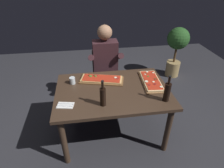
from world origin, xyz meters
TOP-DOWN VIEW (x-y plane):
  - ground_plane at (0.00, 0.00)m, footprint 6.40×6.40m
  - dining_table at (0.00, 0.00)m, footprint 1.40×0.96m
  - pizza_rectangular_front at (-0.11, 0.23)m, footprint 0.62×0.37m
  - pizza_rectangular_left at (0.53, 0.09)m, footprint 0.28×0.56m
  - wine_bottle_dark at (-0.15, -0.28)m, footprint 0.07×0.07m
  - oil_bottle_amber at (0.57, -0.30)m, footprint 0.07×0.07m
  - tumbler_near_camera at (-0.50, 0.22)m, footprint 0.07×0.07m
  - napkin_cutlery_set at (-0.56, -0.24)m, footprint 0.20×0.14m
  - diner_chair at (-0.00, 0.86)m, footprint 0.44×0.44m
  - seated_diner at (-0.00, 0.74)m, footprint 0.53×0.41m
  - potted_plant_corner at (1.53, 1.46)m, footprint 0.43×0.43m

SIDE VIEW (x-z plane):
  - ground_plane at x=0.00m, z-range 0.00..0.00m
  - diner_chair at x=0.00m, z-range 0.05..0.92m
  - dining_table at x=0.00m, z-range 0.27..1.01m
  - potted_plant_corner at x=1.53m, z-range 0.14..1.19m
  - seated_diner at x=0.00m, z-range 0.08..1.41m
  - napkin_cutlery_set at x=-0.56m, z-range 0.74..0.75m
  - pizza_rectangular_front at x=-0.11m, z-range 0.73..0.78m
  - pizza_rectangular_left at x=0.53m, z-range 0.73..0.78m
  - tumbler_near_camera at x=-0.50m, z-range 0.73..0.82m
  - wine_bottle_dark at x=-0.15m, z-range 0.70..1.01m
  - oil_bottle_amber at x=0.57m, z-range 0.70..1.02m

